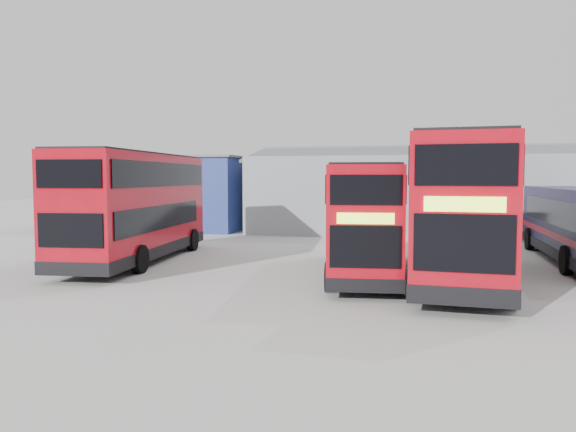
{
  "coord_description": "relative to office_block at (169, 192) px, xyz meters",
  "views": [
    {
      "loc": [
        4.24,
        -19.86,
        3.71
      ],
      "look_at": [
        -1.22,
        2.5,
        2.1
      ],
      "focal_mm": 35.0,
      "sensor_mm": 36.0,
      "label": 1
    }
  ],
  "objects": [
    {
      "name": "double_decker_centre",
      "position": [
        15.99,
        -16.66,
        -0.52
      ],
      "size": [
        3.51,
        9.98,
        4.14
      ],
      "rotation": [
        0.0,
        0.0,
        0.12
      ],
      "color": "#B20A17",
      "rests_on": "ground"
    },
    {
      "name": "maintenance_shed",
      "position": [
        22.0,
        2.01,
        0.02
      ],
      "size": [
        30.5,
        12.0,
        5.89
      ],
      "color": "gray",
      "rests_on": "ground"
    },
    {
      "name": "panel_van",
      "position": [
        -0.44,
        -4.75,
        -1.5
      ],
      "size": [
        1.98,
        4.48,
        1.94
      ],
      "rotation": [
        0.0,
        0.0,
        0.02
      ],
      "color": "white",
      "rests_on": "ground"
    },
    {
      "name": "double_decker_left",
      "position": [
        6.06,
        -15.78,
        -0.22
      ],
      "size": [
        3.84,
        11.4,
        4.74
      ],
      "rotation": [
        0.0,
        0.0,
        3.25
      ],
      "color": "#B20A17",
      "rests_on": "ground"
    },
    {
      "name": "ground_plane",
      "position": [
        14.0,
        -17.99,
        -2.58
      ],
      "size": [
        120.0,
        120.0,
        0.0
      ],
      "primitive_type": "plane",
      "color": "#A6A6A1",
      "rests_on": "ground"
    },
    {
      "name": "double_decker_right",
      "position": [
        19.49,
        -17.05,
        -0.1
      ],
      "size": [
        3.42,
        11.91,
        4.99
      ],
      "rotation": [
        0.0,
        0.0,
        -0.05
      ],
      "color": "#B20A17",
      "rests_on": "ground"
    },
    {
      "name": "office_block",
      "position": [
        0.0,
        0.0,
        0.0
      ],
      "size": [
        12.3,
        8.32,
        5.12
      ],
      "color": "navy",
      "rests_on": "ground"
    }
  ]
}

